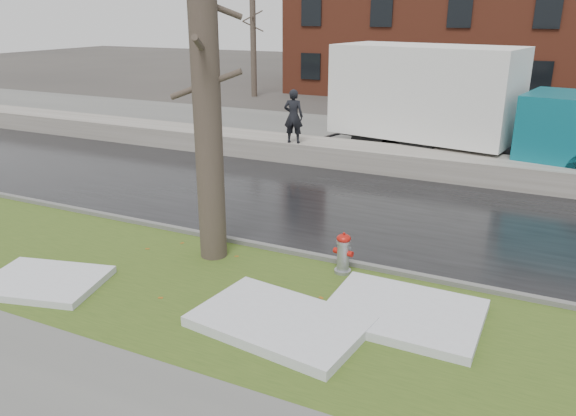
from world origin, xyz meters
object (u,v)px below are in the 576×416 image
at_px(fire_hydrant, 343,251).
at_px(worker, 293,116).
at_px(tree, 206,88).
at_px(box_truck, 460,104).

distance_m(fire_hydrant, worker, 8.89).
bearing_deg(worker, fire_hydrant, 111.43).
distance_m(fire_hydrant, tree, 4.23).
relative_size(fire_hydrant, box_truck, 0.07).
bearing_deg(box_truck, worker, -144.32).
height_order(fire_hydrant, worker, worker).
bearing_deg(box_truck, tree, -97.58).
relative_size(tree, box_truck, 0.59).
height_order(tree, worker, tree).
relative_size(fire_hydrant, worker, 0.47).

